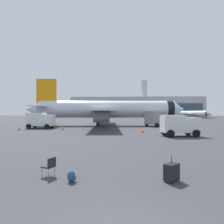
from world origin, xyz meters
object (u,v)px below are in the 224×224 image
(airplane_taxiing, at_px, (193,113))
(cargo_van, at_px, (179,125))
(rolling_suitcase, at_px, (172,172))
(safety_cone_near, at_px, (175,128))
(safety_cone_mid, at_px, (63,128))
(safety_cone_outer, at_px, (143,130))
(service_truck, at_px, (40,120))
(airplane_at_gate, at_px, (106,109))
(gate_chair, at_px, (50,165))
(traveller_backpack, at_px, (72,176))
(fuel_truck, at_px, (157,118))
(safety_cone_far, at_px, (19,128))

(airplane_taxiing, xyz_separation_m, cargo_van, (-31.96, -82.95, -1.18))
(airplane_taxiing, xyz_separation_m, rolling_suitcase, (-36.88, -98.63, -2.24))
(safety_cone_near, height_order, safety_cone_mid, safety_cone_mid)
(airplane_taxiing, bearing_deg, safety_cone_outer, -114.50)
(cargo_van, bearing_deg, safety_cone_mid, 155.85)
(airplane_taxiing, bearing_deg, cargo_van, -111.07)
(airplane_taxiing, xyz_separation_m, service_truck, (-54.02, -72.28, -1.02))
(airplane_at_gate, height_order, gate_chair, airplane_at_gate)
(airplane_at_gate, xyz_separation_m, safety_cone_mid, (-6.30, -11.32, -3.24))
(cargo_van, xyz_separation_m, gate_chair, (-10.27, -15.35, -0.95))
(airplane_taxiing, bearing_deg, safety_cone_mid, -122.97)
(airplane_at_gate, height_order, traveller_backpack, airplane_at_gate)
(safety_cone_mid, xyz_separation_m, safety_cone_outer, (12.88, -3.63, 0.00))
(traveller_backpack, xyz_separation_m, gate_chair, (-1.17, 0.63, 0.27))
(safety_cone_outer, bearing_deg, fuel_truck, 71.39)
(service_truck, height_order, safety_cone_outer, service_truck)
(airplane_taxiing, bearing_deg, safety_cone_far, -126.20)
(safety_cone_far, bearing_deg, service_truck, 65.79)
(airplane_at_gate, relative_size, fuel_truck, 5.95)
(safety_cone_near, bearing_deg, airplane_at_gate, 140.01)
(airplane_at_gate, bearing_deg, service_truck, -144.21)
(airplane_at_gate, distance_m, safety_cone_far, 18.30)
(traveller_backpack, relative_size, gate_chair, 0.56)
(service_truck, distance_m, cargo_van, 24.51)
(airplane_at_gate, height_order, rolling_suitcase, airplane_at_gate)
(safety_cone_outer, bearing_deg, cargo_van, -44.39)
(airplane_taxiing, xyz_separation_m, safety_cone_far, (-55.81, -76.26, -2.23))
(safety_cone_mid, bearing_deg, airplane_at_gate, 60.92)
(airplane_taxiing, distance_m, traveller_backpack, 107.14)
(airplane_at_gate, xyz_separation_m, safety_cone_near, (12.38, -10.38, -3.33))
(service_truck, relative_size, safety_cone_outer, 5.78)
(cargo_van, relative_size, safety_cone_near, 6.89)
(safety_cone_outer, relative_size, traveller_backpack, 1.74)
(fuel_truck, distance_m, gate_chair, 34.84)
(airplane_at_gate, distance_m, cargo_van, 21.81)
(rolling_suitcase, bearing_deg, traveller_backpack, -175.93)
(safety_cone_mid, height_order, gate_chair, gate_chair)
(safety_cone_far, height_order, gate_chair, gate_chair)
(airplane_taxiing, height_order, safety_cone_near, airplane_taxiing)
(gate_chair, bearing_deg, traveller_backpack, -28.20)
(airplane_at_gate, height_order, safety_cone_near, airplane_at_gate)
(safety_cone_far, bearing_deg, gate_chair, -58.34)
(airplane_at_gate, height_order, airplane_taxiing, airplane_at_gate)
(safety_cone_outer, bearing_deg, airplane_taxiing, 65.50)
(cargo_van, xyz_separation_m, safety_cone_far, (-23.86, 6.69, -1.05))
(rolling_suitcase, xyz_separation_m, gate_chair, (-5.35, 0.33, 0.11))
(cargo_van, bearing_deg, safety_cone_outer, 135.61)
(fuel_truck, relative_size, safety_cone_mid, 7.20)
(airplane_taxiing, relative_size, safety_cone_near, 37.14)
(airplane_taxiing, bearing_deg, fuel_truck, -115.68)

